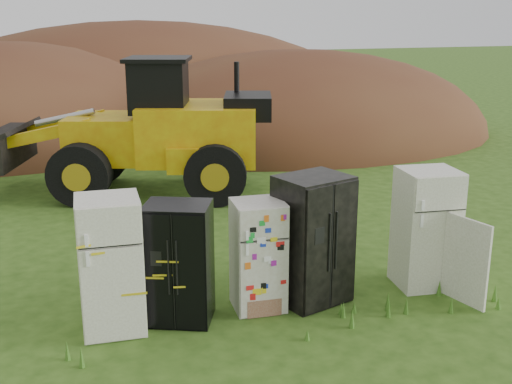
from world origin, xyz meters
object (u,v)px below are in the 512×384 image
fridge_black_side (179,263)px  fridge_dark_mid (312,239)px  fridge_sticker (258,255)px  fridge_open_door (426,228)px  fridge_leftmost (111,265)px  wheel_loader (126,126)px

fridge_black_side → fridge_dark_mid: (2.00, 0.01, 0.11)m
fridge_sticker → fridge_dark_mid: (0.84, -0.01, 0.15)m
fridge_black_side → fridge_sticker: 1.16m
fridge_dark_mid → fridge_open_door: bearing=-18.4°
fridge_black_side → fridge_sticker: bearing=24.6°
fridge_leftmost → fridge_black_side: fridge_leftmost is taller
fridge_open_door → wheel_loader: size_ratio=0.28×
fridge_sticker → fridge_open_door: size_ratio=0.86×
fridge_black_side → wheel_loader: bearing=111.9°
fridge_dark_mid → fridge_sticker: bearing=161.9°
fridge_open_door → fridge_leftmost: bearing=-173.9°
wheel_loader → fridge_black_side: bearing=-73.5°
fridge_dark_mid → wheel_loader: wheel_loader is taller
fridge_black_side → wheel_loader: (0.22, 6.88, 0.74)m
fridge_black_side → fridge_dark_mid: size_ratio=0.88×
fridge_leftmost → fridge_sticker: size_ratio=1.15×
wheel_loader → fridge_open_door: bearing=-43.7°
fridge_open_door → wheel_loader: 7.86m
fridge_sticker → fridge_dark_mid: fridge_dark_mid is taller
fridge_leftmost → fridge_dark_mid: fridge_dark_mid is taller
fridge_black_side → fridge_open_door: size_ratio=0.90×
fridge_open_door → fridge_dark_mid: bearing=-174.5°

